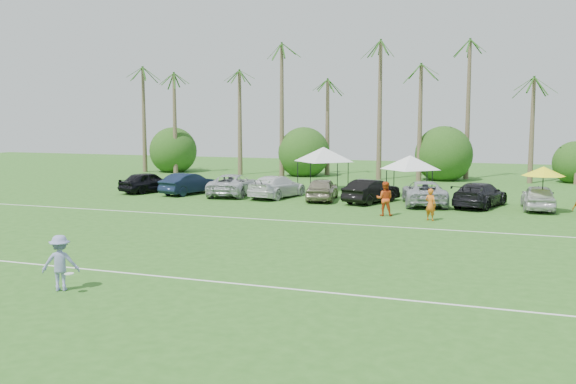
% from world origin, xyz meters
% --- Properties ---
extents(ground, '(120.00, 120.00, 0.00)m').
position_xyz_m(ground, '(0.00, 0.00, 0.00)').
color(ground, '#2E651E').
rests_on(ground, ground).
extents(field_lines, '(80.00, 12.10, 0.01)m').
position_xyz_m(field_lines, '(0.00, 8.00, 0.01)').
color(field_lines, white).
rests_on(field_lines, ground).
extents(palm_tree_0, '(2.40, 2.40, 8.90)m').
position_xyz_m(palm_tree_0, '(-22.00, 38.00, 7.48)').
color(palm_tree_0, brown).
rests_on(palm_tree_0, ground).
extents(palm_tree_1, '(2.40, 2.40, 9.90)m').
position_xyz_m(palm_tree_1, '(-17.00, 38.00, 8.35)').
color(palm_tree_1, brown).
rests_on(palm_tree_1, ground).
extents(palm_tree_2, '(2.40, 2.40, 10.90)m').
position_xyz_m(palm_tree_2, '(-12.00, 38.00, 9.21)').
color(palm_tree_2, brown).
rests_on(palm_tree_2, ground).
extents(palm_tree_3, '(2.40, 2.40, 11.90)m').
position_xyz_m(palm_tree_3, '(-8.00, 38.00, 10.06)').
color(palm_tree_3, brown).
rests_on(palm_tree_3, ground).
extents(palm_tree_4, '(2.40, 2.40, 8.90)m').
position_xyz_m(palm_tree_4, '(-4.00, 38.00, 7.48)').
color(palm_tree_4, brown).
rests_on(palm_tree_4, ground).
extents(palm_tree_5, '(2.40, 2.40, 9.90)m').
position_xyz_m(palm_tree_5, '(0.00, 38.00, 8.35)').
color(palm_tree_5, brown).
rests_on(palm_tree_5, ground).
extents(palm_tree_6, '(2.40, 2.40, 10.90)m').
position_xyz_m(palm_tree_6, '(4.00, 38.00, 9.21)').
color(palm_tree_6, brown).
rests_on(palm_tree_6, ground).
extents(palm_tree_7, '(2.40, 2.40, 11.90)m').
position_xyz_m(palm_tree_7, '(8.00, 38.00, 10.06)').
color(palm_tree_7, brown).
rests_on(palm_tree_7, ground).
extents(palm_tree_8, '(2.40, 2.40, 8.90)m').
position_xyz_m(palm_tree_8, '(13.00, 38.00, 7.48)').
color(palm_tree_8, brown).
rests_on(palm_tree_8, ground).
extents(bush_tree_0, '(4.00, 4.00, 4.00)m').
position_xyz_m(bush_tree_0, '(-19.00, 39.00, 1.80)').
color(bush_tree_0, brown).
rests_on(bush_tree_0, ground).
extents(bush_tree_1, '(4.00, 4.00, 4.00)m').
position_xyz_m(bush_tree_1, '(-6.00, 39.00, 1.80)').
color(bush_tree_1, brown).
rests_on(bush_tree_1, ground).
extents(bush_tree_2, '(4.00, 4.00, 4.00)m').
position_xyz_m(bush_tree_2, '(6.00, 39.00, 1.80)').
color(bush_tree_2, brown).
rests_on(bush_tree_2, ground).
extents(bush_tree_3, '(4.00, 4.00, 4.00)m').
position_xyz_m(bush_tree_3, '(16.00, 39.00, 1.80)').
color(bush_tree_3, brown).
rests_on(bush_tree_3, ground).
extents(sideline_player_a, '(0.69, 0.60, 1.61)m').
position_xyz_m(sideline_player_a, '(7.84, 16.53, 0.81)').
color(sideline_player_a, orange).
rests_on(sideline_player_a, ground).
extents(sideline_player_b, '(0.97, 0.80, 1.81)m').
position_xyz_m(sideline_player_b, '(5.37, 17.30, 0.90)').
color(sideline_player_b, '#D04717').
rests_on(sideline_player_b, ground).
extents(canopy_tent_left, '(4.40, 4.40, 3.57)m').
position_xyz_m(canopy_tent_left, '(-1.13, 27.65, 3.05)').
color(canopy_tent_left, black).
rests_on(canopy_tent_left, ground).
extents(canopy_tent_right, '(3.91, 3.91, 3.17)m').
position_xyz_m(canopy_tent_right, '(5.31, 25.55, 2.71)').
color(canopy_tent_right, black).
rests_on(canopy_tent_right, ground).
extents(market_umbrella, '(2.25, 2.25, 2.51)m').
position_xyz_m(market_umbrella, '(13.15, 21.29, 2.25)').
color(market_umbrella, black).
rests_on(market_umbrella, ground).
extents(frisbee_player, '(1.24, 1.06, 1.67)m').
position_xyz_m(frisbee_player, '(-0.72, -0.47, 0.83)').
color(frisbee_player, '#8488BB').
rests_on(frisbee_player, ground).
extents(parked_car_0, '(2.84, 4.49, 1.42)m').
position_xyz_m(parked_car_0, '(-12.06, 22.19, 0.71)').
color(parked_car_0, black).
rests_on(parked_car_0, ground).
extents(parked_car_1, '(2.46, 4.55, 1.42)m').
position_xyz_m(parked_car_1, '(-8.93, 22.25, 0.71)').
color(parked_car_1, '#111D34').
rests_on(parked_car_1, ground).
extents(parked_car_2, '(3.08, 5.41, 1.42)m').
position_xyz_m(parked_car_2, '(-5.80, 22.55, 0.71)').
color(parked_car_2, '#B9BABF').
rests_on(parked_car_2, ground).
extents(parked_car_3, '(2.89, 5.20, 1.42)m').
position_xyz_m(parked_car_3, '(-2.67, 22.56, 0.71)').
color(parked_car_3, silver).
rests_on(parked_car_3, ground).
extents(parked_car_4, '(2.32, 4.39, 1.42)m').
position_xyz_m(parked_car_4, '(0.45, 22.19, 0.71)').
color(parked_car_4, gray).
rests_on(parked_car_4, ground).
extents(parked_car_5, '(2.87, 4.58, 1.42)m').
position_xyz_m(parked_car_5, '(3.58, 22.11, 0.71)').
color(parked_car_5, black).
rests_on(parked_car_5, ground).
extents(parked_car_6, '(3.48, 5.53, 1.42)m').
position_xyz_m(parked_car_6, '(6.71, 22.27, 0.71)').
color(parked_car_6, '#A7ABB0').
rests_on(parked_car_6, ground).
extents(parked_car_7, '(3.22, 5.26, 1.42)m').
position_xyz_m(parked_car_7, '(9.84, 22.49, 0.71)').
color(parked_car_7, black).
rests_on(parked_car_7, ground).
extents(parked_car_8, '(1.92, 4.27, 1.42)m').
position_xyz_m(parked_car_8, '(12.97, 22.32, 0.71)').
color(parked_car_8, silver).
rests_on(parked_car_8, ground).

